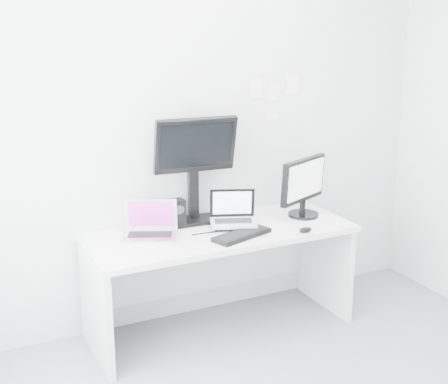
{
  "coord_description": "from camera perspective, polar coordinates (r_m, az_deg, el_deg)",
  "views": [
    {
      "loc": [
        -1.78,
        -2.42,
        2.15
      ],
      "look_at": [
        0.02,
        1.23,
        1.0
      ],
      "focal_mm": 51.68,
      "sensor_mm": 36.0,
      "label": 1
    }
  ],
  "objects": [
    {
      "name": "wall_note_0",
      "position": [
        4.62,
        2.83,
        9.18
      ],
      "size": [
        0.1,
        0.0,
        0.14
      ],
      "primitive_type": "cube",
      "color": "white",
      "rests_on": "back_wall"
    },
    {
      "name": "speaker",
      "position": [
        4.36,
        -4.17,
        -1.9
      ],
      "size": [
        0.12,
        0.12,
        0.2
      ],
      "primitive_type": "cube",
      "rotation": [
        0.0,
        0.0,
        0.22
      ],
      "color": "black",
      "rests_on": "desk"
    },
    {
      "name": "wall_note_2",
      "position": [
        4.77,
        6.03,
        9.44
      ],
      "size": [
        0.1,
        0.0,
        0.14
      ],
      "primitive_type": "cube",
      "color": "white",
      "rests_on": "back_wall"
    },
    {
      "name": "wall_note_1",
      "position": [
        4.7,
        4.44,
        8.77
      ],
      "size": [
        0.09,
        0.0,
        0.13
      ],
      "primitive_type": "cube",
      "color": "white",
      "rests_on": "back_wall"
    },
    {
      "name": "back_wall",
      "position": [
        4.47,
        -2.34,
        5.45
      ],
      "size": [
        3.6,
        0.0,
        3.6
      ],
      "primitive_type": "plane",
      "rotation": [
        1.57,
        0.0,
        0.0
      ],
      "color": "silver",
      "rests_on": "ground"
    },
    {
      "name": "mouse",
      "position": [
        4.31,
        7.22,
        -3.34
      ],
      "size": [
        0.11,
        0.08,
        0.03
      ],
      "primitive_type": "ellipsoid",
      "rotation": [
        0.0,
        0.0,
        0.21
      ],
      "color": "black",
      "rests_on": "desk"
    },
    {
      "name": "wall_note_3",
      "position": [
        4.71,
        4.19,
        6.83
      ],
      "size": [
        0.11,
        0.0,
        0.08
      ],
      "primitive_type": "cube",
      "color": "white",
      "rests_on": "back_wall"
    },
    {
      "name": "rear_monitor",
      "position": [
        4.38,
        -2.63,
        2.06
      ],
      "size": [
        0.58,
        0.25,
        0.76
      ],
      "primitive_type": "cube",
      "rotation": [
        0.0,
        0.0,
        -0.09
      ],
      "color": "black",
      "rests_on": "desk"
    },
    {
      "name": "keyboard",
      "position": [
        4.19,
        1.57,
        -3.81
      ],
      "size": [
        0.44,
        0.27,
        0.03
      ],
      "primitive_type": "cube",
      "rotation": [
        0.0,
        0.0,
        0.32
      ],
      "color": "black",
      "rests_on": "desk"
    },
    {
      "name": "samsung_monitor",
      "position": [
        4.59,
        7.12,
        0.48
      ],
      "size": [
        0.53,
        0.4,
        0.44
      ],
      "primitive_type": "cube",
      "rotation": [
        0.0,
        0.0,
        0.42
      ],
      "color": "black",
      "rests_on": "desk"
    },
    {
      "name": "macbook",
      "position": [
        4.16,
        -6.63,
        -2.42
      ],
      "size": [
        0.42,
        0.38,
        0.26
      ],
      "primitive_type": "cube",
      "rotation": [
        0.0,
        0.0,
        -0.44
      ],
      "color": "#ACACB1",
      "rests_on": "desk"
    },
    {
      "name": "desk",
      "position": [
        4.45,
        -0.35,
        -7.86
      ],
      "size": [
        1.8,
        0.7,
        0.73
      ],
      "primitive_type": "cube",
      "color": "white",
      "rests_on": "ground"
    },
    {
      "name": "dell_laptop",
      "position": [
        4.33,
        0.84,
        -1.57
      ],
      "size": [
        0.37,
        0.34,
        0.26
      ],
      "primitive_type": "cube",
      "rotation": [
        0.0,
        0.0,
        -0.38
      ],
      "color": "#BABDC2",
      "rests_on": "desk"
    }
  ]
}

